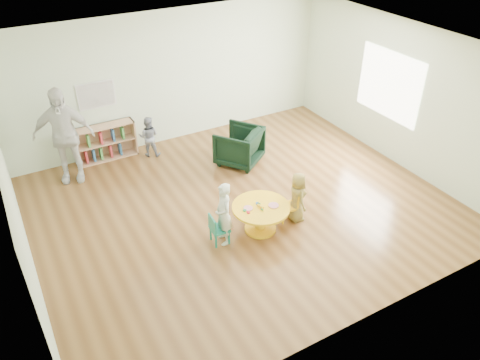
{
  "coord_description": "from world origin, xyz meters",
  "views": [
    {
      "loc": [
        -3.34,
        -5.87,
        4.95
      ],
      "look_at": [
        -0.21,
        -0.3,
        0.79
      ],
      "focal_mm": 35.0,
      "sensor_mm": 36.0,
      "label": 1
    }
  ],
  "objects_px": {
    "child_left": "(224,214)",
    "toddler": "(149,137)",
    "kid_chair_right": "(290,205)",
    "armchair": "(239,146)",
    "kid_chair_left": "(217,228)",
    "adult_caretaker": "(64,136)",
    "activity_table": "(261,214)",
    "child_right": "(297,197)",
    "bookshelf": "(105,142)"
  },
  "relations": [
    {
      "from": "kid_chair_right",
      "to": "toddler",
      "type": "bearing_deg",
      "value": 37.92
    },
    {
      "from": "kid_chair_left",
      "to": "child_left",
      "type": "relative_size",
      "value": 0.48
    },
    {
      "from": "activity_table",
      "to": "adult_caretaker",
      "type": "bearing_deg",
      "value": 127.1
    },
    {
      "from": "kid_chair_left",
      "to": "kid_chair_right",
      "type": "xyz_separation_m",
      "value": [
        1.36,
        -0.05,
        0.01
      ]
    },
    {
      "from": "armchair",
      "to": "child_left",
      "type": "distance_m",
      "value": 2.49
    },
    {
      "from": "kid_chair_left",
      "to": "child_right",
      "type": "distance_m",
      "value": 1.46
    },
    {
      "from": "bookshelf",
      "to": "child_right",
      "type": "height_order",
      "value": "child_right"
    },
    {
      "from": "bookshelf",
      "to": "child_left",
      "type": "height_order",
      "value": "child_left"
    },
    {
      "from": "kid_chair_left",
      "to": "adult_caretaker",
      "type": "bearing_deg",
      "value": -148.36
    },
    {
      "from": "child_left",
      "to": "toddler",
      "type": "relative_size",
      "value": 1.24
    },
    {
      "from": "kid_chair_right",
      "to": "toddler",
      "type": "height_order",
      "value": "toddler"
    },
    {
      "from": "armchair",
      "to": "child_right",
      "type": "height_order",
      "value": "child_right"
    },
    {
      "from": "armchair",
      "to": "adult_caretaker",
      "type": "xyz_separation_m",
      "value": [
        -3.12,
        1.04,
        0.56
      ]
    },
    {
      "from": "child_right",
      "to": "adult_caretaker",
      "type": "distance_m",
      "value": 4.42
    },
    {
      "from": "kid_chair_left",
      "to": "child_left",
      "type": "bearing_deg",
      "value": 81.34
    },
    {
      "from": "activity_table",
      "to": "toddler",
      "type": "relative_size",
      "value": 1.09
    },
    {
      "from": "kid_chair_right",
      "to": "child_left",
      "type": "distance_m",
      "value": 1.28
    },
    {
      "from": "activity_table",
      "to": "armchair",
      "type": "height_order",
      "value": "armchair"
    },
    {
      "from": "child_left",
      "to": "child_right",
      "type": "bearing_deg",
      "value": 95.78
    },
    {
      "from": "kid_chair_left",
      "to": "toddler",
      "type": "relative_size",
      "value": 0.6
    },
    {
      "from": "child_left",
      "to": "armchair",
      "type": "bearing_deg",
      "value": 154.3
    },
    {
      "from": "activity_table",
      "to": "adult_caretaker",
      "type": "height_order",
      "value": "adult_caretaker"
    },
    {
      "from": "toddler",
      "to": "kid_chair_right",
      "type": "bearing_deg",
      "value": 141.68
    },
    {
      "from": "bookshelf",
      "to": "toddler",
      "type": "distance_m",
      "value": 0.89
    },
    {
      "from": "toddler",
      "to": "kid_chair_left",
      "type": "bearing_deg",
      "value": 118.84
    },
    {
      "from": "toddler",
      "to": "armchair",
      "type": "bearing_deg",
      "value": 171.14
    },
    {
      "from": "activity_table",
      "to": "child_left",
      "type": "xyz_separation_m",
      "value": [
        -0.66,
        0.03,
        0.21
      ]
    },
    {
      "from": "armchair",
      "to": "child_left",
      "type": "height_order",
      "value": "child_left"
    },
    {
      "from": "armchair",
      "to": "adult_caretaker",
      "type": "bearing_deg",
      "value": -54.15
    },
    {
      "from": "kid_chair_left",
      "to": "toddler",
      "type": "height_order",
      "value": "toddler"
    },
    {
      "from": "kid_chair_right",
      "to": "adult_caretaker",
      "type": "height_order",
      "value": "adult_caretaker"
    },
    {
      "from": "kid_chair_left",
      "to": "armchair",
      "type": "distance_m",
      "value": 2.53
    },
    {
      "from": "kid_chair_right",
      "to": "kid_chair_left",
      "type": "bearing_deg",
      "value": 103.74
    },
    {
      "from": "kid_chair_right",
      "to": "toddler",
      "type": "relative_size",
      "value": 0.61
    },
    {
      "from": "activity_table",
      "to": "child_right",
      "type": "relative_size",
      "value": 1.05
    },
    {
      "from": "activity_table",
      "to": "armchair",
      "type": "bearing_deg",
      "value": 69.97
    },
    {
      "from": "armchair",
      "to": "toddler",
      "type": "height_order",
      "value": "toddler"
    },
    {
      "from": "activity_table",
      "to": "kid_chair_right",
      "type": "height_order",
      "value": "kid_chair_right"
    },
    {
      "from": "bookshelf",
      "to": "adult_caretaker",
      "type": "relative_size",
      "value": 0.64
    },
    {
      "from": "child_left",
      "to": "toddler",
      "type": "bearing_deg",
      "value": -169.84
    },
    {
      "from": "kid_chair_right",
      "to": "armchair",
      "type": "relative_size",
      "value": 0.64
    },
    {
      "from": "activity_table",
      "to": "kid_chair_left",
      "type": "relative_size",
      "value": 1.8
    },
    {
      "from": "armchair",
      "to": "adult_caretaker",
      "type": "height_order",
      "value": "adult_caretaker"
    },
    {
      "from": "armchair",
      "to": "toddler",
      "type": "xyz_separation_m",
      "value": [
        -1.48,
        1.18,
        0.06
      ]
    },
    {
      "from": "bookshelf",
      "to": "kid_chair_left",
      "type": "bearing_deg",
      "value": -77.54
    },
    {
      "from": "activity_table",
      "to": "adult_caretaker",
      "type": "relative_size",
      "value": 0.5
    },
    {
      "from": "child_right",
      "to": "adult_caretaker",
      "type": "relative_size",
      "value": 0.48
    },
    {
      "from": "activity_table",
      "to": "child_left",
      "type": "height_order",
      "value": "child_left"
    },
    {
      "from": "kid_chair_left",
      "to": "child_right",
      "type": "height_order",
      "value": "child_right"
    },
    {
      "from": "child_left",
      "to": "adult_caretaker",
      "type": "distance_m",
      "value": 3.55
    }
  ]
}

